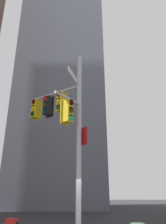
% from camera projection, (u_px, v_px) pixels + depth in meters
% --- Properties ---
extents(building_mid_block, '(12.81, 12.81, 52.84)m').
position_uv_depth(building_mid_block, '(65.00, 49.00, 38.89)').
color(building_mid_block, slate).
rests_on(building_mid_block, ground).
extents(signal_pole_assembly, '(3.13, 3.18, 8.51)m').
position_uv_depth(signal_pole_assembly, '(63.00, 120.00, 10.14)').
color(signal_pole_assembly, '#B2B2B5').
rests_on(signal_pole_assembly, ground).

